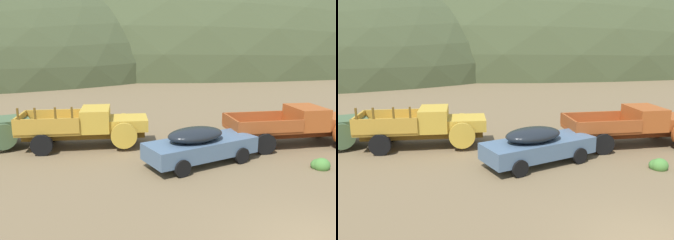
% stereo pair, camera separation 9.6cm
% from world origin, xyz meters
% --- Properties ---
extents(hill_far_left, '(117.06, 76.58, 47.77)m').
position_xyz_m(hill_far_left, '(15.43, 70.87, 0.00)').
color(hill_far_left, '#424C2D').
rests_on(hill_far_left, ground).
extents(truck_faded_yellow, '(6.06, 2.64, 2.16)m').
position_xyz_m(truck_faded_yellow, '(-5.61, 9.88, 1.02)').
color(truck_faded_yellow, brown).
rests_on(truck_faded_yellow, ground).
extents(car_chalk_blue, '(5.26, 3.23, 1.57)m').
position_xyz_m(car_chalk_blue, '(-1.07, 6.63, 0.82)').
color(car_chalk_blue, slate).
rests_on(car_chalk_blue, ground).
extents(truck_oxide_orange, '(6.60, 2.55, 1.89)m').
position_xyz_m(truck_oxide_orange, '(4.47, 8.23, 1.00)').
color(truck_oxide_orange, '#51220D').
rests_on(truck_oxide_orange, ground).
extents(bush_front_left, '(1.02, 0.95, 0.91)m').
position_xyz_m(bush_front_left, '(6.48, 11.04, 0.23)').
color(bush_front_left, olive).
rests_on(bush_front_left, ground).
extents(bush_between_trucks, '(0.71, 0.70, 0.58)m').
position_xyz_m(bush_between_trucks, '(3.33, 5.07, 0.15)').
color(bush_between_trucks, '#4C8438').
rests_on(bush_between_trucks, ground).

